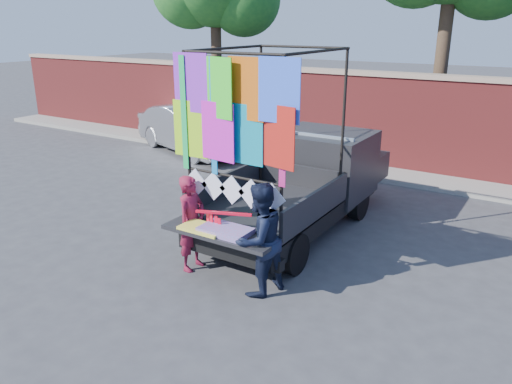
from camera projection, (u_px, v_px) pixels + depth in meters
The scene contains 8 objects.
ground at pixel (241, 267), 8.22m from camera, with size 90.00×90.00×0.00m, color #38383A.
brick_wall at pixel (386, 121), 13.39m from camera, with size 30.00×0.45×2.61m.
curb at pixel (373, 172), 13.24m from camera, with size 30.00×1.20×0.12m, color gray.
pickup_truck at pixel (310, 179), 9.91m from camera, with size 2.18×5.48×3.45m.
sedan at pixel (191, 129), 15.35m from camera, with size 1.51×4.33×1.43m, color silver.
woman at pixel (192, 223), 7.97m from camera, with size 0.57×0.38×1.58m, color maroon.
man at pixel (259, 240), 7.20m from camera, with size 0.83×0.65×1.71m, color black.
streamer_bundle at pixel (218, 223), 7.59m from camera, with size 0.83×0.35×0.61m.
Camera 1 is at (4.15, -6.10, 3.83)m, focal length 35.00 mm.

